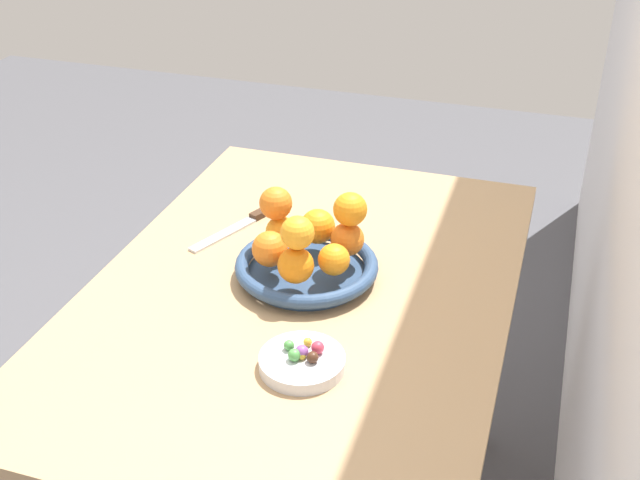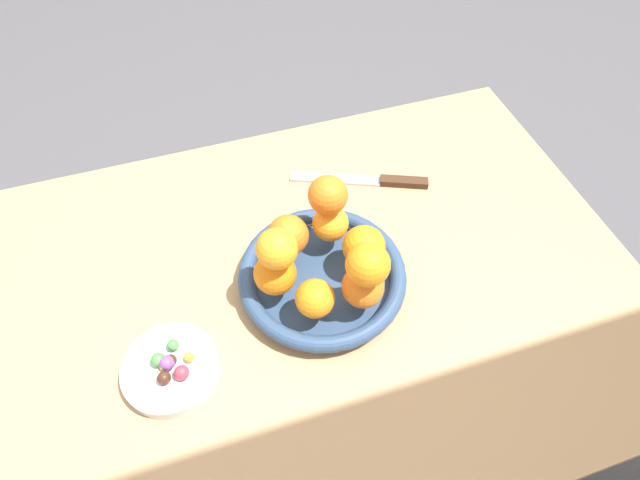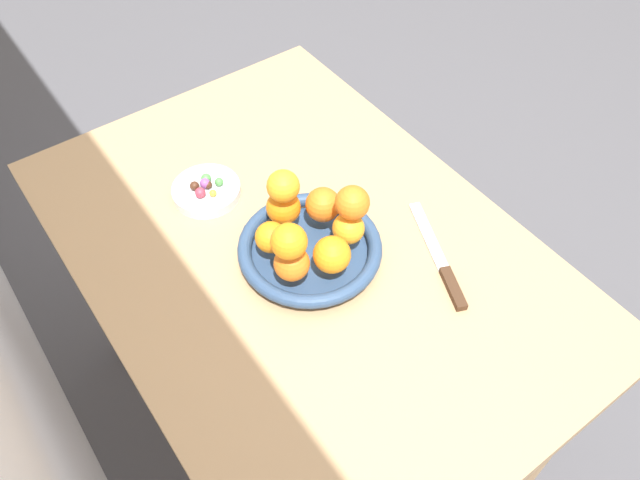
{
  "view_description": "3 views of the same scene",
  "coord_description": "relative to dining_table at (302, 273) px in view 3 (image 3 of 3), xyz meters",
  "views": [
    {
      "loc": [
        1.16,
        0.41,
        1.56
      ],
      "look_at": [
        -0.07,
        0.02,
        0.8
      ],
      "focal_mm": 45.0,
      "sensor_mm": 36.0,
      "label": 1
    },
    {
      "loc": [
        0.1,
        0.41,
        1.43
      ],
      "look_at": [
        -0.04,
        -0.03,
        0.81
      ],
      "focal_mm": 28.0,
      "sensor_mm": 36.0,
      "label": 2
    },
    {
      "loc": [
        -0.63,
        0.41,
        1.66
      ],
      "look_at": [
        -0.06,
        -0.0,
        0.81
      ],
      "focal_mm": 35.0,
      "sensor_mm": 36.0,
      "label": 3
    }
  ],
  "objects": [
    {
      "name": "ground_plane",
      "position": [
        0.0,
        0.0,
        -0.65
      ],
      "size": [
        6.0,
        6.0,
        0.0
      ],
      "primitive_type": "plane",
      "color": "#4C4C51"
    },
    {
      "name": "fruit_bowl",
      "position": [
        -0.03,
        0.0,
        0.11
      ],
      "size": [
        0.27,
        0.27,
        0.04
      ],
      "color": "navy",
      "rests_on": "dining_table"
    },
    {
      "name": "candy_ball_1",
      "position": [
        0.21,
        0.05,
        0.12
      ],
      "size": [
        0.02,
        0.02,
        0.02
      ],
      "primitive_type": "sphere",
      "color": "#4C9947",
      "rests_on": "candy_dish"
    },
    {
      "name": "knife",
      "position": [
        -0.19,
        -0.19,
        0.09
      ],
      "size": [
        0.25,
        0.12,
        0.01
      ],
      "color": "#3F2819",
      "rests_on": "dining_table"
    },
    {
      "name": "orange_4",
      "position": [
        -0.1,
        -0.0,
        0.16
      ],
      "size": [
        0.07,
        0.07,
        0.07
      ],
      "primitive_type": "sphere",
      "color": "orange",
      "rests_on": "fruit_bowl"
    },
    {
      "name": "candy_dish",
      "position": [
        0.22,
        0.08,
        0.1
      ],
      "size": [
        0.14,
        0.14,
        0.02
      ],
      "primitive_type": "cylinder",
      "color": "silver",
      "rests_on": "dining_table"
    },
    {
      "name": "candy_ball_6",
      "position": [
        0.22,
        0.07,
        0.12
      ],
      "size": [
        0.02,
        0.02,
        0.02
      ],
      "primitive_type": "sphere",
      "color": "#472819",
      "rests_on": "candy_dish"
    },
    {
      "name": "candy_ball_3",
      "position": [
        0.23,
        0.07,
        0.12
      ],
      "size": [
        0.02,
        0.02,
        0.02
      ],
      "primitive_type": "sphere",
      "color": "#4C9947",
      "rests_on": "candy_dish"
    },
    {
      "name": "orange_3",
      "position": [
        -0.07,
        0.07,
        0.16
      ],
      "size": [
        0.06,
        0.06,
        0.06
      ],
      "primitive_type": "sphere",
      "color": "orange",
      "rests_on": "fruit_bowl"
    },
    {
      "name": "orange_6",
      "position": [
        0.04,
        0.01,
        0.22
      ],
      "size": [
        0.06,
        0.06,
        0.06
      ],
      "primitive_type": "sphere",
      "color": "orange",
      "rests_on": "orange_1"
    },
    {
      "name": "dining_table",
      "position": [
        0.0,
        0.0,
        0.0
      ],
      "size": [
        1.1,
        0.76,
        0.74
      ],
      "color": "tan",
      "rests_on": "ground_plane"
    },
    {
      "name": "candy_ball_5",
      "position": [
        0.19,
        0.08,
        0.12
      ],
      "size": [
        0.01,
        0.01,
        0.01
      ],
      "primitive_type": "sphere",
      "color": "gold",
      "rests_on": "candy_dish"
    },
    {
      "name": "orange_7",
      "position": [
        -0.06,
        -0.07,
        0.22
      ],
      "size": [
        0.06,
        0.06,
        0.06
      ],
      "primitive_type": "sphere",
      "color": "orange",
      "rests_on": "orange_5"
    },
    {
      "name": "orange_8",
      "position": [
        -0.07,
        0.07,
        0.22
      ],
      "size": [
        0.06,
        0.06,
        0.06
      ],
      "primitive_type": "sphere",
      "color": "orange",
      "rests_on": "orange_3"
    },
    {
      "name": "candy_ball_4",
      "position": [
        0.22,
        0.08,
        0.12
      ],
      "size": [
        0.02,
        0.02,
        0.02
      ],
      "primitive_type": "sphere",
      "color": "#8C4C99",
      "rests_on": "candy_dish"
    },
    {
      "name": "candy_ball_0",
      "position": [
        0.2,
        0.1,
        0.12
      ],
      "size": [
        0.02,
        0.02,
        0.02
      ],
      "primitive_type": "sphere",
      "color": "#C6384C",
      "rests_on": "candy_dish"
    },
    {
      "name": "orange_1",
      "position": [
        0.04,
        0.01,
        0.16
      ],
      "size": [
        0.06,
        0.06,
        0.06
      ],
      "primitive_type": "sphere",
      "color": "orange",
      "rests_on": "fruit_bowl"
    },
    {
      "name": "orange_2",
      "position": [
        -0.0,
        0.06,
        0.16
      ],
      "size": [
        0.06,
        0.06,
        0.06
      ],
      "primitive_type": "sphere",
      "color": "orange",
      "rests_on": "fruit_bowl"
    },
    {
      "name": "orange_5",
      "position": [
        -0.07,
        -0.06,
        0.16
      ],
      "size": [
        0.06,
        0.06,
        0.06
      ],
      "primitive_type": "sphere",
      "color": "orange",
      "rests_on": "fruit_bowl"
    },
    {
      "name": "orange_0",
      "position": [
        0.01,
        -0.06,
        0.16
      ],
      "size": [
        0.07,
        0.07,
        0.07
      ],
      "primitive_type": "sphere",
      "color": "orange",
      "rests_on": "fruit_bowl"
    },
    {
      "name": "candy_ball_2",
      "position": [
        0.23,
        0.1,
        0.12
      ],
      "size": [
        0.02,
        0.02,
        0.02
      ],
      "primitive_type": "sphere",
      "color": "#472819",
      "rests_on": "candy_dish"
    },
    {
      "name": "candy_ball_7",
      "position": [
        0.23,
        0.08,
        0.12
      ],
      "size": [
        0.01,
        0.01,
        0.01
      ],
      "primitive_type": "sphere",
      "color": "gold",
      "rests_on": "candy_dish"
    }
  ]
}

